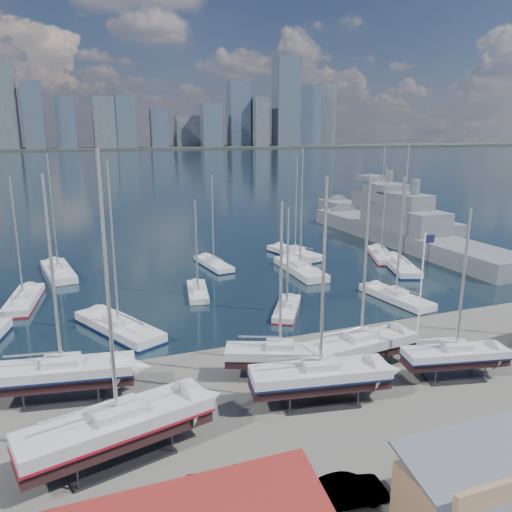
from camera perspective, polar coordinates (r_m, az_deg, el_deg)
name	(u,v)px	position (r m, az deg, el deg)	size (l,w,h in m)	color
ground	(361,383)	(39.94, 11.96, -14.04)	(1400.00, 1400.00, 0.00)	#605E59
water	(97,162)	(340.46, -17.69, 10.16)	(1400.00, 600.00, 0.40)	#192D3A
far_shore	(82,148)	(599.95, -19.27, 11.52)	(1400.00, 80.00, 2.20)	#2D332D
skyline	(72,113)	(593.61, -20.33, 15.10)	(639.14, 43.80, 107.69)	#475166
sailboat_cradle_0	(62,373)	(38.54, -21.24, -12.37)	(10.24, 4.40, 16.02)	#2D2D33
sailboat_cradle_1	(118,427)	(31.20, -15.51, -18.28)	(11.52, 5.76, 17.78)	#2D2D33
sailboat_cradle_2	(280,355)	(39.01, 2.75, -11.21)	(8.60, 5.38, 13.80)	#2D2D33
sailboat_cradle_3	(320,376)	(35.92, 7.33, -13.48)	(10.15, 4.39, 15.89)	#2D2D33
sailboat_cradle_4	(361,346)	(41.09, 11.89, -10.02)	(9.77, 3.62, 15.62)	#2D2D33
sailboat_cradle_5	(455,355)	(41.84, 21.84, -10.50)	(8.41, 3.95, 13.33)	#2D2D33
sailboat_moored_1	(24,301)	(61.25, -24.99, -4.73)	(4.08, 10.19, 14.81)	black
sailboat_moored_2	(59,273)	(71.45, -21.63, -1.83)	(4.73, 11.41, 16.71)	black
sailboat_moored_3	(119,329)	(49.80, -15.40, -8.06)	(7.77, 11.58, 16.94)	black
sailboat_moored_4	(198,292)	(58.98, -6.69, -4.14)	(3.59, 8.04, 11.74)	black
sailboat_moored_5	(214,265)	(70.82, -4.87, -1.02)	(3.62, 9.31, 13.56)	black
sailboat_moored_6	(287,309)	(53.24, 3.55, -6.10)	(5.92, 7.86, 11.74)	black
sailboat_moored_7	(300,271)	(67.86, 5.06, -1.68)	(3.60, 11.62, 17.40)	black
sailboat_moored_8	(295,254)	(76.89, 4.48, 0.19)	(5.64, 11.01, 15.86)	black
sailboat_moored_9	(396,298)	(58.74, 15.67, -4.66)	(3.87, 9.95, 14.63)	black
sailboat_moored_10	(400,267)	(72.08, 16.11, -1.26)	(6.61, 11.28, 16.28)	black
sailboat_moored_11	(381,256)	(77.76, 14.08, -0.04)	(6.39, 10.12, 14.69)	black
naval_ship_east	(402,234)	(88.79, 16.36, 2.42)	(8.00, 48.75, 18.38)	slate
naval_ship_west	(380,213)	(111.39, 14.04, 4.82)	(8.77, 41.94, 17.75)	slate
car_a	(200,504)	(27.69, -6.45, -26.32)	(1.60, 3.99, 1.36)	gray
car_b	(347,491)	(28.60, 10.37, -24.93)	(1.46, 4.19, 1.38)	gray
car_c	(471,476)	(31.35, 23.33, -22.09)	(2.21, 4.79, 1.33)	gray
flagpole	(421,290)	(42.30, 18.39, -3.68)	(0.97, 0.12, 10.95)	white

